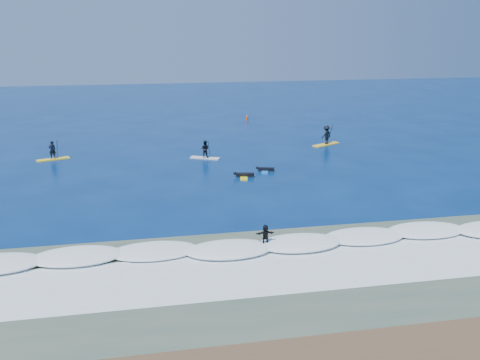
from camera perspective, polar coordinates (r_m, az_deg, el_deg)
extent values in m
plane|color=#041F4F|center=(39.27, 0.53, -1.42)|extent=(160.00, 160.00, 0.00)
cube|color=#3C5242|center=(26.66, 6.69, -10.32)|extent=(90.00, 13.00, 0.01)
cube|color=white|center=(30.14, 4.39, -7.04)|extent=(40.00, 6.00, 0.30)
cube|color=silver|center=(27.52, 6.06, -9.43)|extent=(34.00, 5.00, 0.02)
cube|color=yellow|center=(52.05, -19.31, 2.11)|extent=(2.96, 1.68, 0.10)
imported|color=black|center=(51.86, -19.40, 3.05)|extent=(0.71, 0.58, 1.66)
cylinder|color=black|center=(51.96, -18.92, 3.05)|extent=(0.27, 0.64, 1.94)
cube|color=black|center=(52.16, -18.83, 2.07)|extent=(0.12, 0.03, 0.29)
cube|color=silver|center=(49.72, -3.74, 2.37)|extent=(2.78, 1.87, 0.09)
imported|color=black|center=(49.53, -3.76, 3.31)|extent=(0.96, 0.89, 1.59)
cylinder|color=black|center=(49.41, -3.30, 3.22)|extent=(0.32, 0.59, 1.85)
cube|color=black|center=(49.61, -3.28, 2.23)|extent=(0.11, 0.03, 0.28)
cube|color=yellow|center=(56.07, 9.16, 3.78)|extent=(3.31, 2.31, 0.11)
imported|color=black|center=(55.87, 9.20, 4.79)|extent=(1.42, 1.21, 1.91)
cylinder|color=black|center=(56.25, 9.54, 4.78)|extent=(0.41, 0.70, 2.22)
cube|color=black|center=(56.46, 9.49, 3.73)|extent=(0.13, 0.03, 0.33)
cube|color=yellow|center=(43.43, 0.41, 0.37)|extent=(0.95, 2.21, 0.10)
cube|color=black|center=(43.38, 0.54, 0.59)|extent=(1.52, 0.65, 0.24)
sphere|color=black|center=(43.35, -0.56, 0.72)|extent=(0.24, 0.24, 0.24)
cube|color=blue|center=(45.20, 2.69, 0.98)|extent=(1.06, 2.06, 0.09)
cube|color=black|center=(45.16, 2.81, 1.18)|extent=(1.42, 0.72, 0.23)
sphere|color=black|center=(45.17, 1.83, 1.32)|extent=(0.23, 0.23, 0.23)
cube|color=silver|center=(29.71, 2.70, -6.95)|extent=(1.70, 0.50, 0.09)
imported|color=black|center=(29.48, 2.72, -5.86)|extent=(1.06, 0.36, 1.13)
cylinder|color=#D44A12|center=(70.12, 0.74, 6.60)|extent=(0.31, 0.31, 0.50)
cone|color=#D44A12|center=(70.06, 0.74, 6.90)|extent=(0.22, 0.22, 0.25)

